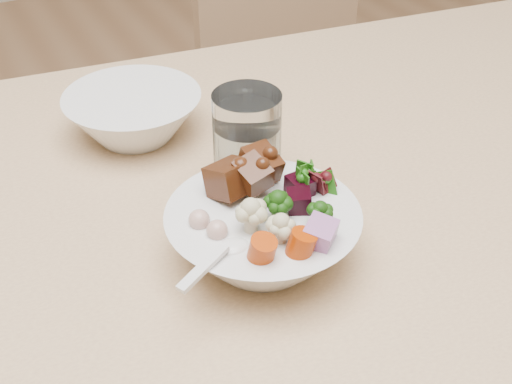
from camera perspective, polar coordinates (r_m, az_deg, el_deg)
dining_table at (r=0.85m, az=11.15°, el=-5.47°), size 1.76×1.11×0.78m
chair_far at (r=1.54m, az=3.71°, el=4.80°), size 0.39×0.39×0.82m
food_bowl at (r=0.69m, az=0.62°, el=-3.17°), size 0.19×0.19×0.10m
soup_spoon at (r=0.64m, az=-2.44°, el=-4.86°), size 0.08×0.05×0.02m
water_glass at (r=0.77m, az=-0.71°, el=3.27°), size 0.07×0.07×0.12m
side_bowl at (r=0.90m, az=-9.76°, el=6.04°), size 0.17×0.17×0.06m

